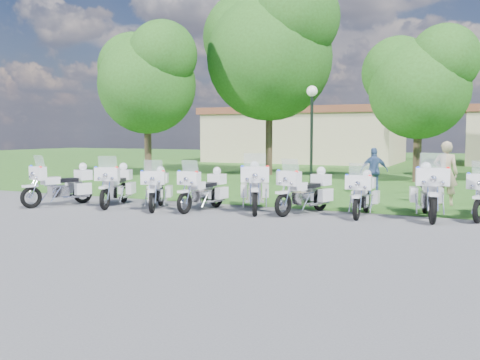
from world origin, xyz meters
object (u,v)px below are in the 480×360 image
at_px(motorcycle_0, 62,184).
at_px(bystander_c, 374,171).
at_px(motorcycle_1, 116,184).
at_px(motorcycle_3, 204,189).
at_px(lamp_post, 312,111).
at_px(motorcycle_5, 306,190).
at_px(motorcycle_2, 157,188).
at_px(motorcycle_6, 363,193).
at_px(bystander_a, 446,174).
at_px(motorcycle_7, 428,190).
at_px(motorcycle_4, 255,186).

xyz_separation_m(motorcycle_0, bystander_c, (8.03, 7.02, 0.19)).
bearing_deg(motorcycle_1, motorcycle_3, 167.16).
bearing_deg(motorcycle_0, lamp_post, -100.61).
bearing_deg(motorcycle_3, motorcycle_5, -160.38).
relative_size(motorcycle_2, bystander_c, 1.21).
relative_size(motorcycle_0, bystander_c, 1.33).
bearing_deg(motorcycle_0, motorcycle_1, -137.62).
distance_m(motorcycle_6, lamp_post, 8.21).
xyz_separation_m(lamp_post, bystander_c, (2.89, -1.72, -2.28)).
relative_size(motorcycle_1, bystander_a, 1.14).
distance_m(motorcycle_3, bystander_a, 7.34).
relative_size(motorcycle_3, motorcycle_7, 0.86).
relative_size(motorcycle_4, motorcycle_5, 1.07).
bearing_deg(motorcycle_5, motorcycle_7, -149.79).
bearing_deg(lamp_post, motorcycle_3, -95.41).
bearing_deg(motorcycle_6, motorcycle_5, 5.48).
xyz_separation_m(motorcycle_4, bystander_c, (2.25, 5.62, 0.14)).
relative_size(bystander_a, bystander_c, 1.16).
xyz_separation_m(motorcycle_5, bystander_a, (3.36, 3.30, 0.33)).
distance_m(motorcycle_6, bystander_c, 5.28).
height_order(motorcycle_2, motorcycle_3, motorcycle_3).
relative_size(motorcycle_3, motorcycle_4, 0.94).
distance_m(motorcycle_1, motorcycle_5, 5.76).
distance_m(motorcycle_1, motorcycle_3, 2.88).
relative_size(motorcycle_0, motorcycle_7, 0.87).
relative_size(motorcycle_3, bystander_a, 1.12).
distance_m(motorcycle_0, lamp_post, 10.43).
xyz_separation_m(motorcycle_6, motorcycle_7, (1.62, 0.36, 0.12)).
height_order(motorcycle_2, bystander_c, bystander_c).
relative_size(motorcycle_2, motorcycle_3, 0.93).
bearing_deg(motorcycle_5, motorcycle_0, 32.10).
height_order(motorcycle_0, bystander_a, bystander_a).
relative_size(motorcycle_0, motorcycle_4, 0.95).
xyz_separation_m(motorcycle_0, motorcycle_7, (10.35, 2.15, 0.07)).
height_order(motorcycle_3, motorcycle_7, motorcycle_7).
bearing_deg(motorcycle_4, motorcycle_5, 163.62).
bearing_deg(bystander_a, motorcycle_2, 31.67).
relative_size(motorcycle_3, motorcycle_6, 1.01).
distance_m(motorcycle_0, bystander_c, 10.67).
height_order(motorcycle_1, motorcycle_6, motorcycle_1).
distance_m(motorcycle_0, motorcycle_5, 7.39).
height_order(motorcycle_0, motorcycle_1, motorcycle_0).
xyz_separation_m(motorcycle_5, bystander_c, (0.81, 5.44, 0.20)).
relative_size(motorcycle_0, bystander_a, 1.14).
relative_size(motorcycle_1, motorcycle_6, 1.03).
bearing_deg(bystander_c, lamp_post, -50.68).
relative_size(motorcycle_6, bystander_a, 1.10).
bearing_deg(motorcycle_7, motorcycle_1, -1.32).
distance_m(motorcycle_1, motorcycle_2, 1.50).
bearing_deg(motorcycle_6, motorcycle_4, 4.97).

